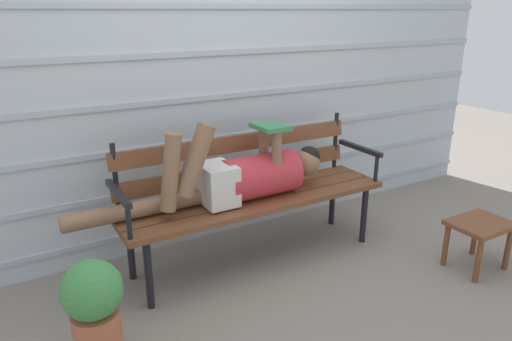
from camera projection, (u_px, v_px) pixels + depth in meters
The scene contains 6 objects.
ground_plane at pixel (266, 267), 3.11m from camera, with size 12.00×12.00×0.00m, color gray.
house_siding at pixel (219, 74), 3.25m from camera, with size 5.15×0.08×2.39m.
park_bench at pixel (251, 187), 3.11m from camera, with size 1.82×0.48×0.88m.
reclining_person at pixel (242, 175), 2.97m from camera, with size 1.69×0.28×0.56m.
footstool at pixel (479, 231), 3.03m from camera, with size 0.38×0.30×0.33m.
potted_plant at pixel (94, 308), 2.18m from camera, with size 0.28×0.28×0.54m.
Camera 1 is at (-1.44, -2.32, 1.62)m, focal length 32.86 mm.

